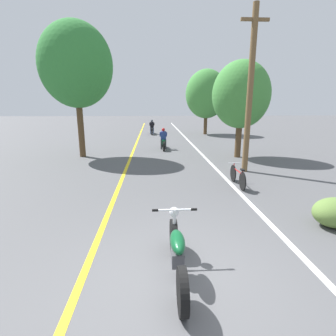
% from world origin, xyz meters
% --- Properties ---
extents(ground_plane, '(120.00, 120.00, 0.00)m').
position_xyz_m(ground_plane, '(0.00, 0.00, 0.00)').
color(ground_plane, '#515154').
extents(lane_stripe_center, '(0.14, 48.00, 0.01)m').
position_xyz_m(lane_stripe_center, '(-1.70, 12.02, 0.00)').
color(lane_stripe_center, yellow).
rests_on(lane_stripe_center, ground).
extents(lane_stripe_edge, '(0.14, 48.00, 0.01)m').
position_xyz_m(lane_stripe_edge, '(2.31, 12.02, 0.00)').
color(lane_stripe_edge, white).
rests_on(lane_stripe_edge, ground).
extents(utility_pole, '(1.10, 0.24, 6.52)m').
position_xyz_m(utility_pole, '(3.43, 6.91, 3.35)').
color(utility_pole, brown).
rests_on(utility_pole, ground).
extents(roadside_tree_right_near, '(2.99, 2.69, 5.00)m').
position_xyz_m(roadside_tree_right_near, '(4.10, 9.98, 3.26)').
color(roadside_tree_right_near, '#513A23').
rests_on(roadside_tree_right_near, ground).
extents(roadside_tree_right_far, '(3.83, 3.45, 5.90)m').
position_xyz_m(roadside_tree_right_far, '(4.50, 20.96, 3.68)').
color(roadside_tree_right_far, '#513A23').
rests_on(roadside_tree_right_far, ground).
extents(roadside_tree_left, '(3.71, 3.34, 6.87)m').
position_xyz_m(roadside_tree_left, '(-4.34, 10.60, 4.72)').
color(roadside_tree_left, '#513A23').
rests_on(roadside_tree_left, ground).
extents(motorcycle_foreground, '(0.81, 2.20, 0.98)m').
position_xyz_m(motorcycle_foreground, '(-0.11, 0.05, 0.44)').
color(motorcycle_foreground, black).
rests_on(motorcycle_foreground, ground).
extents(motorcycle_rider_lead, '(0.50, 2.10, 1.34)m').
position_xyz_m(motorcycle_rider_lead, '(0.18, 12.77, 0.51)').
color(motorcycle_rider_lead, black).
rests_on(motorcycle_rider_lead, ground).
extents(motorcycle_rider_far, '(0.50, 2.16, 1.35)m').
position_xyz_m(motorcycle_rider_far, '(-0.56, 21.32, 0.51)').
color(motorcycle_rider_far, black).
rests_on(motorcycle_rider_far, ground).
extents(bicycle_parked, '(0.44, 1.67, 0.73)m').
position_xyz_m(bicycle_parked, '(2.48, 4.92, 0.34)').
color(bicycle_parked, black).
rests_on(bicycle_parked, ground).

